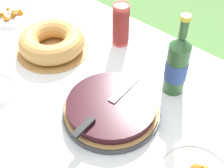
# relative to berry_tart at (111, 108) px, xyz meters

# --- Properties ---
(garden_table) EXTENTS (1.83, 0.93, 0.66)m
(garden_table) POSITION_rel_berry_tart_xyz_m (-0.14, 0.06, -0.09)
(garden_table) COLOR brown
(garden_table) RESTS_ON ground_plane
(tablecloth) EXTENTS (1.84, 0.94, 0.10)m
(tablecloth) POSITION_rel_berry_tart_xyz_m (-0.14, 0.06, -0.04)
(tablecloth) COLOR white
(tablecloth) RESTS_ON garden_table
(berry_tart) EXTENTS (0.34, 0.34, 0.06)m
(berry_tart) POSITION_rel_berry_tart_xyz_m (0.00, 0.00, 0.00)
(berry_tart) COLOR #38383D
(berry_tart) RESTS_ON tablecloth
(serving_knife) EXTENTS (0.05, 0.38, 0.01)m
(serving_knife) POSITION_rel_berry_tart_xyz_m (0.00, -0.03, 0.04)
(serving_knife) COLOR silver
(serving_knife) RESTS_ON berry_tart
(bundt_cake) EXTENTS (0.31, 0.31, 0.09)m
(bundt_cake) POSITION_rel_berry_tart_xyz_m (-0.43, 0.10, 0.02)
(bundt_cake) COLOR #B78447
(bundt_cake) RESTS_ON tablecloth
(cup_stack) EXTENTS (0.07, 0.07, 0.19)m
(cup_stack) POSITION_rel_berry_tart_xyz_m (-0.25, 0.33, 0.07)
(cup_stack) COLOR #E04C47
(cup_stack) RESTS_ON tablecloth
(cider_bottle_green) EXTENTS (0.08, 0.08, 0.32)m
(cider_bottle_green) POSITION_rel_berry_tart_xyz_m (0.09, 0.25, 0.09)
(cider_bottle_green) COLOR #2D562D
(cider_bottle_green) RESTS_ON tablecloth
(snack_plate_left) EXTENTS (0.20, 0.20, 0.05)m
(snack_plate_left) POSITION_rel_berry_tart_xyz_m (-0.78, 0.13, -0.02)
(snack_plate_left) COLOR white
(snack_plate_left) RESTS_ON tablecloth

